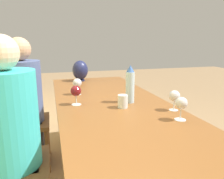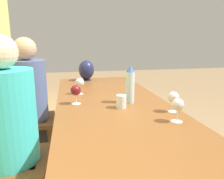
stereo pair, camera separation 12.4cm
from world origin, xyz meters
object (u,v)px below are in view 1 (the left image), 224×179
(chair_near, at_px, (0,161))
(person_far, at_px, (25,100))
(water_bottle, at_px, (130,85))
(wine_glass_0, at_px, (77,83))
(wine_glass_1, at_px, (181,104))
(chair_far, at_px, (17,118))
(water_tumbler, at_px, (123,101))
(person_near, at_px, (12,133))
(wine_glass_3, at_px, (174,96))
(vase, at_px, (80,70))
(wine_glass_2, at_px, (76,91))

(chair_near, relative_size, person_far, 0.74)
(water_bottle, distance_m, wine_glass_0, 0.51)
(water_bottle, height_order, wine_glass_1, water_bottle)
(person_far, bearing_deg, chair_far, 90.00)
(water_bottle, bearing_deg, chair_far, 56.16)
(water_tumbler, distance_m, wine_glass_1, 0.42)
(water_bottle, relative_size, wine_glass_0, 2.01)
(wine_glass_0, distance_m, chair_far, 0.71)
(water_bottle, distance_m, person_near, 0.87)
(water_tumbler, relative_size, chair_near, 0.10)
(person_near, bearing_deg, wine_glass_3, -95.09)
(vase, bearing_deg, wine_glass_1, -164.40)
(wine_glass_3, bearing_deg, water_bottle, 39.70)
(wine_glass_0, relative_size, chair_near, 0.16)
(wine_glass_0, bearing_deg, chair_far, 65.18)
(wine_glass_2, bearing_deg, chair_far, 41.90)
(water_bottle, distance_m, chair_near, 1.01)
(water_tumbler, height_order, wine_glass_3, wine_glass_3)
(water_tumbler, relative_size, vase, 0.39)
(wine_glass_1, bearing_deg, wine_glass_0, 33.13)
(water_bottle, relative_size, person_far, 0.23)
(wine_glass_1, bearing_deg, person_far, 43.16)
(chair_near, bearing_deg, water_tumbler, -85.83)
(wine_glass_1, xyz_separation_m, chair_far, (1.05, 1.07, -0.36))
(wine_glass_2, relative_size, chair_near, 0.16)
(water_tumbler, height_order, chair_near, chair_near)
(wine_glass_0, xyz_separation_m, person_far, (0.26, 0.47, -0.19))
(wine_glass_2, bearing_deg, wine_glass_3, -116.70)
(water_bottle, relative_size, person_near, 0.23)
(wine_glass_1, relative_size, person_far, 0.11)
(water_tumbler, bearing_deg, vase, 7.49)
(wine_glass_3, xyz_separation_m, chair_near, (0.09, 1.13, -0.36))
(wine_glass_0, height_order, chair_far, chair_far)
(chair_near, height_order, chair_far, same)
(water_tumbler, distance_m, chair_far, 1.13)
(chair_far, bearing_deg, water_bottle, -123.84)
(vase, bearing_deg, chair_far, 120.76)
(chair_near, bearing_deg, wine_glass_1, -104.04)
(wine_glass_3, distance_m, person_near, 1.07)
(water_tumbler, xyz_separation_m, person_far, (0.73, 0.73, -0.13))
(water_bottle, bearing_deg, chair_near, 100.82)
(water_bottle, height_order, person_far, person_far)
(water_bottle, xyz_separation_m, person_near, (-0.17, 0.83, -0.22))
(wine_glass_1, xyz_separation_m, chair_near, (0.27, 1.07, -0.36))
(wine_glass_0, xyz_separation_m, chair_far, (0.26, 0.55, -0.36))
(wine_glass_0, distance_m, wine_glass_2, 0.31)
(wine_glass_3, bearing_deg, chair_near, 85.29)
(chair_far, bearing_deg, wine_glass_1, -134.48)
(wine_glass_0, relative_size, person_near, 0.11)
(wine_glass_1, bearing_deg, person_near, 74.81)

